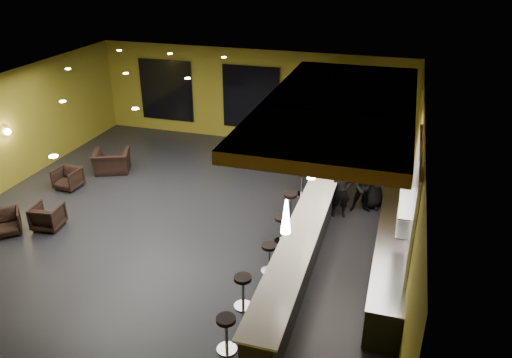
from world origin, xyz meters
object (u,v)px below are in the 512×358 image
(pendant_2, at_px, (329,129))
(armchair_a, at_px, (6,223))
(staff_c, at_px, (374,180))
(armchair_d, at_px, (112,162))
(staff_a, at_px, (341,191))
(bar_stool_3, at_px, (282,226))
(bar_stool_2, at_px, (269,255))
(pendant_1, at_px, (312,165))
(column, at_px, (337,131))
(staff_b, at_px, (365,187))
(bar_stool_1, at_px, (243,288))
(bar_stool_4, at_px, (290,203))
(bar_counter, at_px, (304,244))
(pendant_0, at_px, (286,216))
(prep_counter, at_px, (391,249))
(bar_stool_0, at_px, (226,330))
(armchair_b, at_px, (48,216))
(bar_stool_5, at_px, (302,180))
(armchair_c, at_px, (68,178))

(pendant_2, bearing_deg, armchair_a, -152.75)
(staff_c, distance_m, armchair_d, 8.56)
(staff_a, xyz_separation_m, bar_stool_3, (-1.23, -1.77, -0.32))
(staff_a, bearing_deg, bar_stool_2, -126.66)
(pendant_1, distance_m, staff_a, 2.58)
(column, relative_size, staff_b, 2.28)
(pendant_1, relative_size, bar_stool_1, 0.91)
(pendant_1, xyz_separation_m, staff_b, (1.12, 2.44, -1.58))
(staff_a, xyz_separation_m, staff_c, (0.84, 0.81, 0.08))
(staff_c, xyz_separation_m, bar_stool_4, (-2.12, -1.37, -0.35))
(bar_counter, bearing_deg, pendant_2, 90.00)
(bar_counter, height_order, pendant_1, pendant_1)
(bar_counter, bearing_deg, bar_stool_1, -113.77)
(pendant_0, relative_size, staff_a, 0.45)
(prep_counter, bearing_deg, pendant_1, 180.00)
(bar_stool_0, bearing_deg, bar_stool_2, 87.90)
(pendant_0, relative_size, bar_stool_0, 0.91)
(bar_counter, height_order, armchair_b, bar_counter)
(staff_a, xyz_separation_m, bar_stool_1, (-1.38, -4.48, -0.29))
(bar_stool_5, bearing_deg, armchair_b, -147.51)
(bar_stool_2, xyz_separation_m, bar_stool_3, (-0.04, 1.34, -0.01))
(armchair_b, height_order, bar_stool_5, bar_stool_5)
(column, xyz_separation_m, staff_c, (1.34, -1.31, -0.89))
(prep_counter, height_order, armchair_d, prep_counter)
(bar_counter, xyz_separation_m, armchair_c, (-7.87, 1.78, -0.17))
(pendant_0, distance_m, bar_stool_5, 5.83)
(pendant_2, bearing_deg, staff_c, 12.30)
(pendant_2, distance_m, armchair_b, 7.97)
(staff_b, distance_m, bar_stool_4, 2.18)
(staff_a, xyz_separation_m, staff_b, (0.62, 0.46, -0.02))
(armchair_a, bearing_deg, staff_b, -17.32)
(bar_counter, relative_size, bar_stool_3, 11.09)
(staff_b, height_order, bar_stool_4, staff_b)
(armchair_b, bearing_deg, bar_stool_2, 170.94)
(armchair_b, bearing_deg, armchair_a, 26.26)
(pendant_0, distance_m, armchair_c, 8.96)
(staff_c, xyz_separation_m, armchair_c, (-9.20, -1.51, -0.52))
(staff_a, relative_size, bar_stool_5, 2.10)
(bar_stool_1, relative_size, bar_stool_2, 1.05)
(pendant_2, xyz_separation_m, bar_stool_5, (-0.79, 0.47, -1.87))
(bar_stool_2, bearing_deg, bar_stool_0, -92.10)
(armchair_b, distance_m, bar_stool_2, 6.22)
(staff_a, xyz_separation_m, bar_stool_0, (-1.29, -5.75, -0.29))
(prep_counter, height_order, armchair_c, prep_counter)
(staff_c, distance_m, armchair_c, 9.34)
(bar_counter, height_order, bar_stool_0, bar_counter)
(armchair_a, bearing_deg, armchair_b, -7.74)
(armchair_b, relative_size, bar_stool_5, 1.00)
(pendant_1, xyz_separation_m, armchair_d, (-7.22, 2.76, -1.98))
(staff_c, relative_size, bar_stool_0, 2.22)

